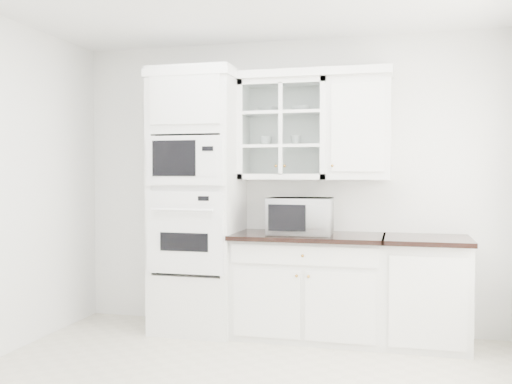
# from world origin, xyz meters

# --- Properties ---
(room_shell) EXTENTS (4.00, 3.50, 2.70)m
(room_shell) POSITION_xyz_m (0.00, 0.43, 1.78)
(room_shell) COLOR white
(room_shell) RESTS_ON ground
(oven_column) EXTENTS (0.76, 0.68, 2.40)m
(oven_column) POSITION_xyz_m (-0.75, 1.42, 1.20)
(oven_column) COLOR white
(oven_column) RESTS_ON ground
(base_cabinet_run) EXTENTS (1.32, 0.67, 0.92)m
(base_cabinet_run) POSITION_xyz_m (0.28, 1.45, 0.46)
(base_cabinet_run) COLOR white
(base_cabinet_run) RESTS_ON ground
(extra_base_cabinet) EXTENTS (0.72, 0.67, 0.92)m
(extra_base_cabinet) POSITION_xyz_m (1.28, 1.45, 0.46)
(extra_base_cabinet) COLOR white
(extra_base_cabinet) RESTS_ON ground
(upper_cabinet_glass) EXTENTS (0.80, 0.33, 0.90)m
(upper_cabinet_glass) POSITION_xyz_m (0.03, 1.58, 1.85)
(upper_cabinet_glass) COLOR white
(upper_cabinet_glass) RESTS_ON room_shell
(upper_cabinet_solid) EXTENTS (0.55, 0.33, 0.90)m
(upper_cabinet_solid) POSITION_xyz_m (0.71, 1.58, 1.85)
(upper_cabinet_solid) COLOR white
(upper_cabinet_solid) RESTS_ON room_shell
(crown_molding) EXTENTS (2.14, 0.38, 0.07)m
(crown_molding) POSITION_xyz_m (-0.07, 1.56, 2.33)
(crown_molding) COLOR white
(crown_molding) RESTS_ON room_shell
(countertop_microwave) EXTENTS (0.57, 0.48, 0.32)m
(countertop_microwave) POSITION_xyz_m (0.21, 1.41, 1.08)
(countertop_microwave) COLOR white
(countertop_microwave) RESTS_ON base_cabinet_run
(bowl_a) EXTENTS (0.25, 0.25, 0.05)m
(bowl_a) POSITION_xyz_m (-0.11, 1.58, 2.03)
(bowl_a) COLOR white
(bowl_a) RESTS_ON upper_cabinet_glass
(bowl_b) EXTENTS (0.20, 0.20, 0.05)m
(bowl_b) POSITION_xyz_m (0.18, 1.60, 2.04)
(bowl_b) COLOR white
(bowl_b) RESTS_ON upper_cabinet_glass
(cup_a) EXTENTS (0.12, 0.12, 0.08)m
(cup_a) POSITION_xyz_m (-0.14, 1.58, 1.75)
(cup_a) COLOR white
(cup_a) RESTS_ON upper_cabinet_glass
(cup_b) EXTENTS (0.10, 0.10, 0.09)m
(cup_b) POSITION_xyz_m (0.13, 1.60, 1.76)
(cup_b) COLOR white
(cup_b) RESTS_ON upper_cabinet_glass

